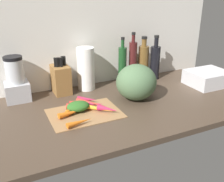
# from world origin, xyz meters

# --- Properties ---
(ground_plane) EXTENTS (1.70, 0.80, 0.03)m
(ground_plane) POSITION_xyz_m (0.00, 0.00, -0.01)
(ground_plane) COLOR #47382B
(wall_back) EXTENTS (1.70, 0.03, 0.60)m
(wall_back) POSITION_xyz_m (0.00, 0.39, 0.30)
(wall_back) COLOR silver
(wall_back) RESTS_ON ground_plane
(cutting_board) EXTENTS (0.37, 0.27, 0.01)m
(cutting_board) POSITION_xyz_m (-0.25, -0.03, 0.00)
(cutting_board) COLOR #997047
(cutting_board) RESTS_ON ground_plane
(carrot_0) EXTENTS (0.12, 0.13, 0.03)m
(carrot_0) POSITION_xyz_m (-0.17, -0.06, 0.02)
(carrot_0) COLOR orange
(carrot_0) RESTS_ON cutting_board
(carrot_1) EXTENTS (0.11, 0.07, 0.03)m
(carrot_1) POSITION_xyz_m (-0.25, 0.06, 0.02)
(carrot_1) COLOR red
(carrot_1) RESTS_ON cutting_board
(carrot_2) EXTENTS (0.14, 0.10, 0.03)m
(carrot_2) POSITION_xyz_m (-0.26, 0.01, 0.03)
(carrot_2) COLOR red
(carrot_2) RESTS_ON cutting_board
(carrot_3) EXTENTS (0.12, 0.04, 0.02)m
(carrot_3) POSITION_xyz_m (-0.24, 0.08, 0.02)
(carrot_3) COLOR red
(carrot_3) RESTS_ON cutting_board
(carrot_4) EXTENTS (0.11, 0.09, 0.04)m
(carrot_4) POSITION_xyz_m (-0.19, 0.08, 0.03)
(carrot_4) COLOR #B2264C
(carrot_4) RESTS_ON cutting_board
(carrot_5) EXTENTS (0.12, 0.07, 0.03)m
(carrot_5) POSITION_xyz_m (-0.19, 0.02, 0.02)
(carrot_5) COLOR #B2264C
(carrot_5) RESTS_ON cutting_board
(carrot_6) EXTENTS (0.11, 0.13, 0.03)m
(carrot_6) POSITION_xyz_m (-0.30, 0.02, 0.02)
(carrot_6) COLOR orange
(carrot_6) RESTS_ON cutting_board
(carrot_7) EXTENTS (0.13, 0.05, 0.03)m
(carrot_7) POSITION_xyz_m (-0.31, -0.15, 0.02)
(carrot_7) COLOR orange
(carrot_7) RESTS_ON cutting_board
(carrot_8) EXTENTS (0.12, 0.13, 0.03)m
(carrot_8) POSITION_xyz_m (-0.20, 0.03, 0.03)
(carrot_8) COLOR red
(carrot_8) RESTS_ON cutting_board
(carrot_9) EXTENTS (0.11, 0.10, 0.02)m
(carrot_9) POSITION_xyz_m (-0.29, 0.03, 0.02)
(carrot_9) COLOR orange
(carrot_9) RESTS_ON cutting_board
(carrot_10) EXTENTS (0.14, 0.05, 0.03)m
(carrot_10) POSITION_xyz_m (-0.32, -0.04, 0.02)
(carrot_10) COLOR orange
(carrot_10) RESTS_ON cutting_board
(carrot_11) EXTENTS (0.10, 0.10, 0.04)m
(carrot_11) POSITION_xyz_m (-0.14, -0.08, 0.03)
(carrot_11) COLOR #B2264C
(carrot_11) RESTS_ON cutting_board
(carrot_greens_pile) EXTENTS (0.12, 0.09, 0.05)m
(carrot_greens_pile) POSITION_xyz_m (-0.27, -0.00, 0.03)
(carrot_greens_pile) COLOR #2D6023
(carrot_greens_pile) RESTS_ON cutting_board
(winter_squash) EXTENTS (0.24, 0.23, 0.21)m
(winter_squash) POSITION_xyz_m (0.09, 0.02, 0.10)
(winter_squash) COLOR #4C6B47
(winter_squash) RESTS_ON ground_plane
(knife_block) EXTENTS (0.10, 0.14, 0.23)m
(knife_block) POSITION_xyz_m (-0.28, 0.30, 0.09)
(knife_block) COLOR olive
(knife_block) RESTS_ON ground_plane
(blender_appliance) EXTENTS (0.13, 0.13, 0.26)m
(blender_appliance) POSITION_xyz_m (-0.54, 0.30, 0.11)
(blender_appliance) COLOR #B2B2B7
(blender_appliance) RESTS_ON ground_plane
(paper_towel_roll) EXTENTS (0.11, 0.11, 0.27)m
(paper_towel_roll) POSITION_xyz_m (-0.12, 0.30, 0.13)
(paper_towel_roll) COLOR white
(paper_towel_roll) RESTS_ON ground_plane
(bottle_0) EXTENTS (0.05, 0.05, 0.31)m
(bottle_0) POSITION_xyz_m (0.14, 0.30, 0.13)
(bottle_0) COLOR #19421E
(bottle_0) RESTS_ON ground_plane
(bottle_1) EXTENTS (0.05, 0.05, 0.34)m
(bottle_1) POSITION_xyz_m (0.22, 0.30, 0.14)
(bottle_1) COLOR #471919
(bottle_1) RESTS_ON ground_plane
(bottle_2) EXTENTS (0.07, 0.07, 0.30)m
(bottle_2) POSITION_xyz_m (0.31, 0.30, 0.13)
(bottle_2) COLOR brown
(bottle_2) RESTS_ON ground_plane
(bottle_3) EXTENTS (0.07, 0.07, 0.31)m
(bottle_3) POSITION_xyz_m (0.39, 0.28, 0.12)
(bottle_3) COLOR black
(bottle_3) RESTS_ON ground_plane
(dish_rack) EXTENTS (0.26, 0.22, 0.09)m
(dish_rack) POSITION_xyz_m (0.64, 0.02, 0.05)
(dish_rack) COLOR silver
(dish_rack) RESTS_ON ground_plane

